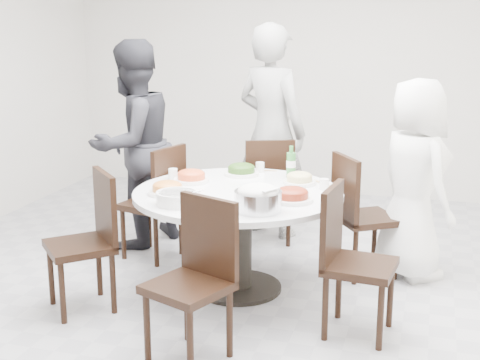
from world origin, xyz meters
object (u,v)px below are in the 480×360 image
(diner_right, at_px, (414,180))
(diner_left, at_px, (133,145))
(chair_ne, at_px, (367,215))
(chair_nw, at_px, (151,202))
(chair_s, at_px, (188,283))
(beverage_bottle, at_px, (291,162))
(diner_middle, at_px, (271,131))
(soup_bowl, at_px, (177,198))
(chair_n, at_px, (267,189))
(chair_sw, at_px, (79,243))
(rice_bowl, at_px, (258,201))
(chair_se, at_px, (360,263))
(dining_table, at_px, (238,241))

(diner_right, relative_size, diner_left, 0.86)
(chair_ne, bearing_deg, chair_nw, 60.48)
(chair_s, xyz_separation_m, beverage_bottle, (0.26, 1.58, 0.40))
(diner_middle, bearing_deg, beverage_bottle, 136.27)
(chair_nw, distance_m, diner_middle, 1.29)
(chair_ne, xyz_separation_m, diner_middle, (-0.95, 0.79, 0.48))
(chair_ne, relative_size, diner_right, 0.62)
(diner_middle, distance_m, soup_bowl, 1.82)
(chair_n, relative_size, diner_right, 0.62)
(chair_nw, bearing_deg, chair_sw, 11.67)
(diner_left, bearing_deg, chair_n, 131.75)
(chair_sw, distance_m, diner_right, 2.50)
(diner_right, bearing_deg, chair_s, 108.08)
(chair_n, height_order, chair_sw, same)
(chair_nw, bearing_deg, beverage_bottle, 107.17)
(chair_ne, xyz_separation_m, rice_bowl, (-0.60, -1.01, 0.34))
(chair_se, height_order, beverage_bottle, beverage_bottle)
(chair_se, bearing_deg, chair_s, 129.63)
(rice_bowl, bearing_deg, soup_bowl, -179.19)
(beverage_bottle, bearing_deg, rice_bowl, -90.74)
(chair_nw, xyz_separation_m, diner_middle, (0.79, 0.90, 0.48))
(chair_se, distance_m, beverage_bottle, 1.24)
(dining_table, distance_m, chair_n, 1.13)
(diner_right, bearing_deg, chair_sw, 83.42)
(chair_se, height_order, diner_left, diner_left)
(chair_s, distance_m, diner_left, 2.19)
(diner_middle, bearing_deg, diner_right, 173.97)
(diner_right, height_order, rice_bowl, diner_right)
(chair_se, bearing_deg, dining_table, 69.65)
(dining_table, distance_m, diner_right, 1.42)
(chair_ne, xyz_separation_m, chair_sw, (-1.80, -1.20, 0.00))
(diner_middle, height_order, soup_bowl, diner_middle)
(diner_middle, bearing_deg, chair_n, 118.49)
(chair_nw, bearing_deg, dining_table, 76.81)
(chair_n, bearing_deg, dining_table, 71.65)
(chair_s, xyz_separation_m, rice_bowl, (0.25, 0.63, 0.34))
(chair_sw, height_order, diner_middle, diner_middle)
(chair_sw, relative_size, chair_se, 1.00)
(chair_sw, height_order, diner_right, diner_right)
(soup_bowl, xyz_separation_m, beverage_bottle, (0.56, 0.96, 0.08))
(diner_middle, bearing_deg, dining_table, 116.71)
(chair_n, xyz_separation_m, diner_left, (-1.09, -0.39, 0.41))
(diner_right, bearing_deg, beverage_bottle, 60.77)
(chair_ne, distance_m, chair_nw, 1.75)
(chair_nw, height_order, chair_se, same)
(chair_nw, distance_m, soup_bowl, 1.13)
(chair_n, bearing_deg, chair_sw, 41.78)
(diner_middle, xyz_separation_m, diner_left, (-1.07, -0.63, -0.07))
(chair_se, bearing_deg, soup_bowl, 95.20)
(rice_bowl, bearing_deg, chair_ne, 59.30)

